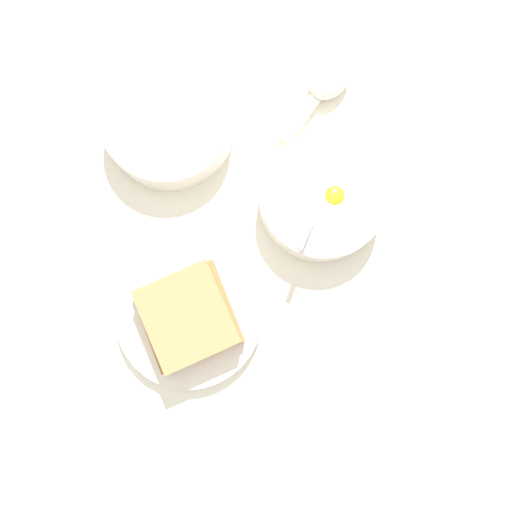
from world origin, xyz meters
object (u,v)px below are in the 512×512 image
soup_spoon (326,84)px  congee_bowl (169,123)px  egg_bowl (322,199)px  toast_plate (190,314)px  toast_sandwich (188,316)px

soup_spoon → congee_bowl: (0.06, -0.21, 0.01)m
egg_bowl → toast_plate: egg_bowl is taller
toast_sandwich → congee_bowl: size_ratio=0.81×
egg_bowl → soup_spoon: 0.16m
congee_bowl → soup_spoon: bearing=105.0°
toast_plate → soup_spoon: bearing=149.1°
egg_bowl → congee_bowl: (-0.11, -0.20, 0.00)m
toast_plate → soup_spoon: 0.36m
egg_bowl → congee_bowl: bearing=-118.1°
toast_plate → soup_spoon: soup_spoon is taller
toast_plate → toast_sandwich: toast_sandwich is taller
egg_bowl → soup_spoon: size_ratio=1.24×
toast_sandwich → soup_spoon: (-0.31, 0.18, -0.02)m
egg_bowl → toast_plate: bearing=-49.9°
toast_plate → egg_bowl: bearing=130.1°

